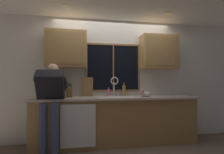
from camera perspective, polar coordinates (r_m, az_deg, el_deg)
back_wall at (r=3.96m, az=0.28°, el=-0.70°), size 5.56×0.12×2.55m
ceiling_downlight_left at (r=3.50m, az=-14.04°, el=20.77°), size 0.14×0.14×0.01m
ceiling_downlight_right at (r=3.88m, az=16.94°, el=18.53°), size 0.14×0.14×0.01m
window_glass at (r=3.91m, az=0.39°, el=2.98°), size 1.10×0.02×0.95m
window_frame_top at (r=3.97m, az=0.42°, el=10.10°), size 1.17×0.02×0.04m
window_frame_bottom at (r=3.89m, az=0.42°, el=-4.26°), size 1.17×0.02×0.04m
window_frame_left at (r=3.83m, az=-7.96°, el=3.08°), size 0.03×0.02×0.95m
window_frame_right at (r=4.04m, az=8.35°, el=2.85°), size 0.03×0.02×0.95m
window_mullion_center at (r=3.90m, az=0.42°, el=3.00°), size 0.02×0.02×0.95m
lower_cabinet_run at (r=3.70m, az=1.32°, el=-13.66°), size 3.16×0.58×0.88m
countertop at (r=3.61m, az=1.38°, el=-6.58°), size 3.22×0.62×0.04m
dishwasher_front at (r=3.32m, az=-10.51°, el=-14.77°), size 0.60×0.02×0.74m
upper_cabinet_left at (r=3.73m, az=-14.14°, el=8.43°), size 0.78×0.36×0.72m
upper_cabinet_right at (r=4.09m, az=14.45°, el=7.55°), size 0.78×0.36×0.72m
sink at (r=3.63m, az=1.26°, el=-7.79°), size 0.80×0.46×0.21m
faucet at (r=3.79m, az=0.82°, el=-2.20°), size 0.18×0.09×0.40m
person_standing at (r=3.27m, az=-18.69°, el=-6.01°), size 0.53×0.69×1.55m
knife_block at (r=3.62m, az=-13.27°, el=-4.49°), size 0.12×0.18×0.32m
cutting_board at (r=3.75m, az=-7.82°, el=-3.11°), size 0.24×0.10×0.39m
mixing_bowl at (r=3.79m, az=10.61°, el=-5.27°), size 0.22×0.22×0.11m
soap_dispenser at (r=3.55m, az=9.57°, el=-5.13°), size 0.06×0.07×0.19m
bottle_green_glass at (r=3.79m, az=-1.05°, el=-4.82°), size 0.05×0.05×0.20m
bottle_tall_clear at (r=3.89m, az=3.77°, el=-4.15°), size 0.07×0.07×0.29m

